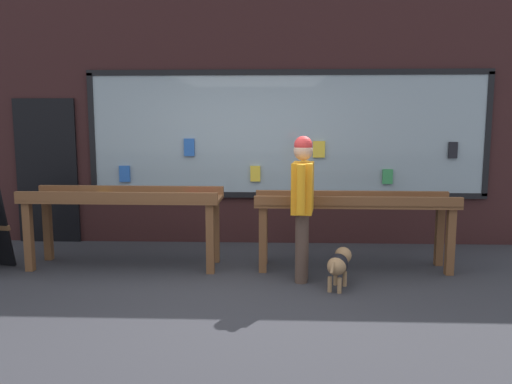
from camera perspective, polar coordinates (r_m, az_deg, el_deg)
ground_plane at (r=5.20m, az=-2.86°, el=-11.74°), size 40.00×40.00×0.00m
shopfront_facade at (r=7.28m, az=-1.29°, el=7.71°), size 8.44×0.29×3.49m
display_table_left at (r=6.25m, az=-14.88°, el=-1.39°), size 2.37×0.68×0.96m
display_table_right at (r=6.05m, az=11.13°, el=-1.98°), size 2.37×0.58×0.92m
person_browsing at (r=5.48m, az=5.35°, el=-0.69°), size 0.27×0.64×1.61m
small_dog at (r=5.41m, az=9.43°, el=-8.04°), size 0.35×0.59×0.40m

